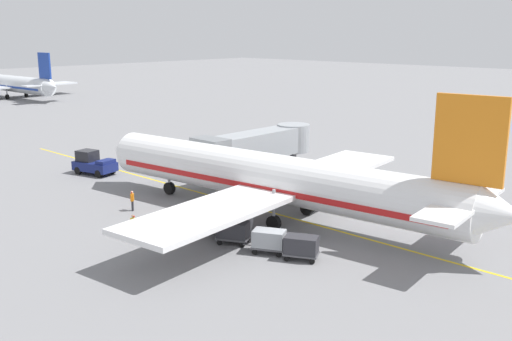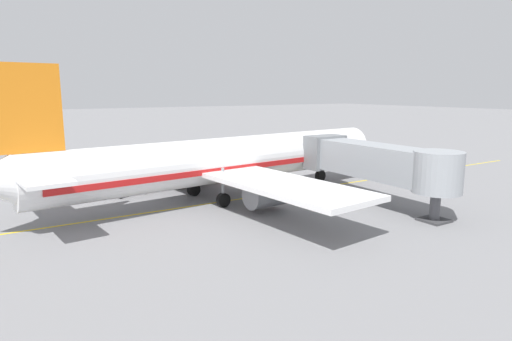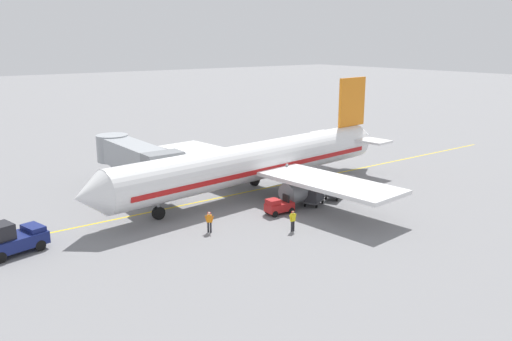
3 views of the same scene
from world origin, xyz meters
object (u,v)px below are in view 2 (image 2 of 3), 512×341
object	(u,v)px
jet_bridge	(376,161)
baggage_cart_second_in_train	(148,181)
ground_crew_wing_walker	(276,166)
baggage_tug_lead	(217,175)
parked_airliner	(225,161)
ground_crew_loader	(216,165)
baggage_cart_third_in_train	(124,185)
pushback_tractor	(396,160)
baggage_cart_front	(177,177)

from	to	relation	value
jet_bridge	baggage_cart_second_in_train	xyz separation A→B (m)	(-13.83, -14.05, -2.51)
baggage_cart_second_in_train	ground_crew_wing_walker	world-z (taller)	ground_crew_wing_walker
baggage_tug_lead	ground_crew_wing_walker	distance (m)	7.25
parked_airliner	ground_crew_wing_walker	size ratio (longest dim) A/B	22.10
jet_bridge	ground_crew_loader	size ratio (longest dim) A/B	8.52
parked_airliner	baggage_cart_third_in_train	world-z (taller)	parked_airliner
pushback_tractor	baggage_cart_third_in_train	size ratio (longest dim) A/B	1.65
pushback_tractor	baggage_tug_lead	distance (m)	21.23
jet_bridge	ground_crew_loader	bearing A→B (deg)	-164.54
ground_crew_wing_walker	baggage_tug_lead	bearing A→B (deg)	-88.07
jet_bridge	baggage_cart_front	world-z (taller)	jet_bridge
jet_bridge	baggage_cart_front	distance (m)	18.16
jet_bridge	ground_crew_wing_walker	distance (m)	14.69
pushback_tractor	baggage_tug_lead	size ratio (longest dim) A/B	1.86
baggage_cart_second_in_train	baggage_cart_third_in_train	world-z (taller)	same
baggage_cart_third_in_train	jet_bridge	bearing A→B (deg)	50.89
baggage_cart_second_in_train	baggage_cart_third_in_train	bearing A→B (deg)	-76.48
baggage_cart_front	ground_crew_loader	xyz separation A→B (m)	(-4.00, 6.02, 0.00)
pushback_tractor	ground_crew_loader	size ratio (longest dim) A/B	2.83
parked_airliner	ground_crew_loader	xyz separation A→B (m)	(-10.17, 4.21, -2.23)
baggage_cart_front	parked_airliner	bearing A→B (deg)	16.41
parked_airliner	jet_bridge	world-z (taller)	parked_airliner
ground_crew_loader	parked_airliner	bearing A→B (deg)	-22.47
jet_bridge	baggage_tug_lead	distance (m)	16.02
jet_bridge	baggage_cart_front	size ratio (longest dim) A/B	4.96
parked_airliner	baggage_cart_third_in_train	distance (m)	9.11
pushback_tractor	ground_crew_loader	xyz separation A→B (m)	(-8.49, -18.93, -0.15)
parked_airliner	pushback_tractor	distance (m)	23.29
jet_bridge	baggage_cart_third_in_train	bearing A→B (deg)	-129.11
baggage_cart_third_in_train	ground_crew_loader	distance (m)	12.33
pushback_tractor	ground_crew_wing_walker	bearing A→B (deg)	-109.47
jet_bridge	baggage_cart_second_in_train	world-z (taller)	jet_bridge
ground_crew_wing_walker	ground_crew_loader	size ratio (longest dim) A/B	1.00
baggage_cart_third_in_train	ground_crew_wing_walker	distance (m)	16.78
jet_bridge	ground_crew_loader	distance (m)	19.04
pushback_tractor	baggage_cart_second_in_train	xyz separation A→B (m)	(-4.13, -27.95, -0.15)
parked_airliner	ground_crew_wing_walker	world-z (taller)	parked_airliner
baggage_tug_lead	baggage_cart_third_in_train	xyz separation A→B (m)	(0.95, -9.49, 0.24)
baggage_tug_lead	ground_crew_loader	distance (m)	4.37
baggage_tug_lead	baggage_cart_second_in_train	size ratio (longest dim) A/B	0.89
baggage_cart_front	baggage_cart_third_in_train	xyz separation A→B (m)	(0.91, -5.28, 0.00)
ground_crew_loader	baggage_cart_front	bearing A→B (deg)	-56.40
parked_airliner	ground_crew_loader	distance (m)	11.23
pushback_tractor	baggage_tug_lead	world-z (taller)	pushback_tractor
pushback_tractor	baggage_tug_lead	xyz separation A→B (m)	(-4.53, -20.74, -0.39)
ground_crew_wing_walker	jet_bridge	bearing A→B (deg)	-1.58
baggage_tug_lead	baggage_cart_second_in_train	bearing A→B (deg)	-86.84
parked_airliner	ground_crew_loader	bearing A→B (deg)	157.53
ground_crew_loader	baggage_cart_third_in_train	bearing A→B (deg)	-66.50
parked_airliner	baggage_tug_lead	distance (m)	7.10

